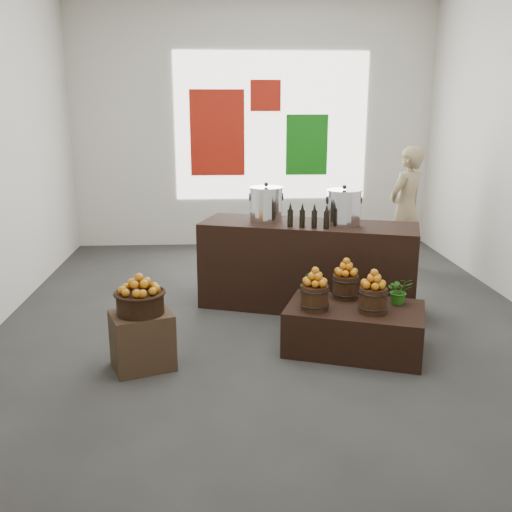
{
  "coord_description": "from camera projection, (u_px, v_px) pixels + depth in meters",
  "views": [
    {
      "loc": [
        -0.55,
        -6.21,
        2.32
      ],
      "look_at": [
        -0.19,
        -0.4,
        0.79
      ],
      "focal_mm": 40.0,
      "sensor_mm": 36.0,
      "label": 1
    }
  ],
  "objects": [
    {
      "name": "apple_bucket_front_left",
      "position": [
        315.0,
        297.0,
        5.41
      ],
      "size": [
        0.26,
        0.26,
        0.24
      ],
      "primitive_type": "cylinder",
      "color": "#34200E",
      "rests_on": "display_table"
    },
    {
      "name": "crate",
      "position": [
        142.0,
        340.0,
        5.18
      ],
      "size": [
        0.64,
        0.59,
        0.53
      ],
      "primitive_type": "cube",
      "rotation": [
        0.0,
        0.0,
        0.36
      ],
      "color": "#473021",
      "rests_on": "ground"
    },
    {
      "name": "back_wall",
      "position": [
        253.0,
        127.0,
        9.49
      ],
      "size": [
        6.0,
        0.04,
        4.0
      ],
      "primitive_type": "cube",
      "color": "beige",
      "rests_on": "ground"
    },
    {
      "name": "deco_green_right",
      "position": [
        307.0,
        145.0,
        9.59
      ],
      "size": [
        0.7,
        0.04,
        1.0
      ],
      "primitive_type": "cube",
      "color": "#116D11",
      "rests_on": "back_wall"
    },
    {
      "name": "deco_red_left",
      "position": [
        217.0,
        133.0,
        9.45
      ],
      "size": [
        0.9,
        0.04,
        1.4
      ],
      "primitive_type": "cube",
      "color": "#A71A0C",
      "rests_on": "back_wall"
    },
    {
      "name": "counter",
      "position": [
        308.0,
        266.0,
        6.72
      ],
      "size": [
        2.6,
        1.52,
        1.02
      ],
      "primitive_type": "cube",
      "rotation": [
        0.0,
        0.0,
        -0.32
      ],
      "color": "black",
      "rests_on": "ground"
    },
    {
      "name": "display_table",
      "position": [
        354.0,
        328.0,
        5.56
      ],
      "size": [
        1.49,
        1.18,
        0.45
      ],
      "primitive_type": "cube",
      "rotation": [
        0.0,
        0.0,
        -0.34
      ],
      "color": "black",
      "rests_on": "ground"
    },
    {
      "name": "apple_bucket_front_right",
      "position": [
        373.0,
        300.0,
        5.34
      ],
      "size": [
        0.26,
        0.26,
        0.24
      ],
      "primitive_type": "cylinder",
      "color": "#34200E",
      "rests_on": "display_table"
    },
    {
      "name": "apples_in_bucket_front_left",
      "position": [
        315.0,
        277.0,
        5.35
      ],
      "size": [
        0.19,
        0.19,
        0.17
      ],
      "primitive_type": null,
      "color": "#AD1905",
      "rests_on": "apple_bucket_front_left"
    },
    {
      "name": "apples_in_bucket_front_right",
      "position": [
        374.0,
        279.0,
        5.29
      ],
      "size": [
        0.19,
        0.19,
        0.17
      ],
      "primitive_type": null,
      "color": "#AD1905",
      "rests_on": "apple_bucket_front_right"
    },
    {
      "name": "shopper",
      "position": [
        406.0,
        209.0,
        8.19
      ],
      "size": [
        0.78,
        0.74,
        1.79
      ],
      "primitive_type": "imported",
      "rotation": [
        0.0,
        0.0,
        3.8
      ],
      "color": "#97825D",
      "rests_on": "ground"
    },
    {
      "name": "herb_garnish_left",
      "position": [
        307.0,
        283.0,
        5.81
      ],
      "size": [
        0.16,
        0.14,
        0.25
      ],
      "primitive_type": "imported",
      "rotation": [
        0.0,
        0.0,
        -0.23
      ],
      "color": "#205F14",
      "rests_on": "display_table"
    },
    {
      "name": "deco_red_upper",
      "position": [
        266.0,
        96.0,
        9.34
      ],
      "size": [
        0.5,
        0.04,
        0.5
      ],
      "primitive_type": "cube",
      "color": "#A71A0C",
      "rests_on": "back_wall"
    },
    {
      "name": "apples_in_basket",
      "position": [
        139.0,
        283.0,
        5.04
      ],
      "size": [
        0.33,
        0.33,
        0.18
      ],
      "primitive_type": null,
      "color": "#AD1905",
      "rests_on": "wicker_basket"
    },
    {
      "name": "oil_cruets",
      "position": [
        305.0,
        215.0,
        6.32
      ],
      "size": [
        0.36,
        0.18,
        0.28
      ],
      "primitive_type": null,
      "rotation": [
        0.0,
        0.0,
        -0.32
      ],
      "color": "black",
      "rests_on": "counter"
    },
    {
      "name": "herb_garnish_right",
      "position": [
        399.0,
        290.0,
        5.56
      ],
      "size": [
        0.25,
        0.22,
        0.27
      ],
      "primitive_type": "imported",
      "rotation": [
        0.0,
        0.0,
        -0.03
      ],
      "color": "#205F14",
      "rests_on": "display_table"
    },
    {
      "name": "stock_pot_center",
      "position": [
        344.0,
        208.0,
        6.44
      ],
      "size": [
        0.38,
        0.38,
        0.38
      ],
      "primitive_type": "cylinder",
      "color": "silver",
      "rests_on": "counter"
    },
    {
      "name": "wicker_basket",
      "position": [
        140.0,
        303.0,
        5.09
      ],
      "size": [
        0.42,
        0.42,
        0.19
      ],
      "primitive_type": "cylinder",
      "color": "black",
      "rests_on": "crate"
    },
    {
      "name": "ground",
      "position": [
        271.0,
        313.0,
        6.62
      ],
      "size": [
        7.0,
        7.0,
        0.0
      ],
      "primitive_type": "plane",
      "color": "#323330",
      "rests_on": "ground"
    },
    {
      "name": "apple_bucket_rear",
      "position": [
        345.0,
        287.0,
        5.73
      ],
      "size": [
        0.26,
        0.26,
        0.24
      ],
      "primitive_type": "cylinder",
      "color": "#34200E",
      "rests_on": "display_table"
    },
    {
      "name": "back_opening",
      "position": [
        271.0,
        127.0,
        9.49
      ],
      "size": [
        3.2,
        0.02,
        2.4
      ],
      "primitive_type": "cube",
      "color": "white",
      "rests_on": "back_wall"
    },
    {
      "name": "stock_pot_left",
      "position": [
        266.0,
        205.0,
        6.66
      ],
      "size": [
        0.38,
        0.38,
        0.38
      ],
      "primitive_type": "cylinder",
      "color": "silver",
      "rests_on": "counter"
    },
    {
      "name": "apples_in_bucket_rear",
      "position": [
        346.0,
        267.0,
        5.68
      ],
      "size": [
        0.19,
        0.19,
        0.17
      ],
      "primitive_type": null,
      "color": "#AD1905",
      "rests_on": "apple_bucket_rear"
    }
  ]
}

